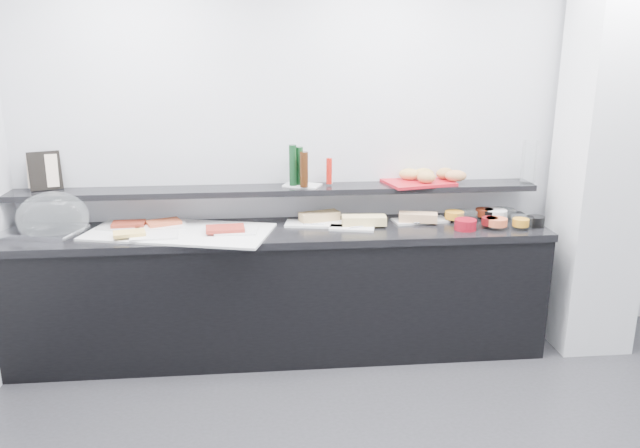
{
  "coord_description": "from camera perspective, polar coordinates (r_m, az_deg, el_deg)",
  "views": [
    {
      "loc": [
        -0.82,
        -2.33,
        2.09
      ],
      "look_at": [
        -0.45,
        1.45,
        1.0
      ],
      "focal_mm": 35.0,
      "sensor_mm": 36.0,
      "label": 1
    }
  ],
  "objects": [
    {
      "name": "back_wall",
      "position": [
        4.47,
        5.11,
        6.42
      ],
      "size": [
        5.0,
        0.02,
        2.7
      ],
      "primitive_type": "cube",
      "color": "silver",
      "rests_on": "ground"
    },
    {
      "name": "column",
      "position": [
        4.66,
        24.46,
        5.46
      ],
      "size": [
        0.5,
        0.5,
        2.7
      ],
      "primitive_type": "cube",
      "color": "white",
      "rests_on": "ground"
    },
    {
      "name": "buffet_cabinet",
      "position": [
        4.36,
        -3.61,
        -6.46
      ],
      "size": [
        3.6,
        0.6,
        0.85
      ],
      "primitive_type": "cube",
      "color": "black",
      "rests_on": "ground"
    },
    {
      "name": "counter_top",
      "position": [
        4.21,
        -3.72,
        -0.79
      ],
      "size": [
        3.62,
        0.62,
        0.05
      ],
      "primitive_type": "cube",
      "color": "black",
      "rests_on": "buffet_cabinet"
    },
    {
      "name": "wall_shelf",
      "position": [
        4.31,
        -3.86,
        3.13
      ],
      "size": [
        3.6,
        0.25,
        0.04
      ],
      "primitive_type": "cube",
      "color": "black",
      "rests_on": "back_wall"
    },
    {
      "name": "cloche_base",
      "position": [
        4.44,
        -23.91,
        -0.65
      ],
      "size": [
        0.54,
        0.44,
        0.04
      ],
      "primitive_type": "cube",
      "rotation": [
        0.0,
        0.0,
        -0.29
      ],
      "color": "#B3B5BB",
      "rests_on": "counter_top"
    },
    {
      "name": "cloche_dome",
      "position": [
        4.35,
        -23.21,
        0.54
      ],
      "size": [
        0.5,
        0.38,
        0.34
      ],
      "primitive_type": "ellipsoid",
      "rotation": [
        0.0,
        0.0,
        0.22
      ],
      "color": "white",
      "rests_on": "cloche_base"
    },
    {
      "name": "linen_runner",
      "position": [
        4.21,
        -12.72,
        -0.7
      ],
      "size": [
        1.29,
        0.85,
        0.01
      ],
      "primitive_type": "cube",
      "rotation": [
        0.0,
        0.0,
        -0.26
      ],
      "color": "silver",
      "rests_on": "counter_top"
    },
    {
      "name": "platter_meat_a",
      "position": [
        4.37,
        -17.64,
        -0.23
      ],
      "size": [
        0.34,
        0.28,
        0.01
      ],
      "primitive_type": "cube",
      "rotation": [
        0.0,
        0.0,
        -0.34
      ],
      "color": "silver",
      "rests_on": "linen_runner"
    },
    {
      "name": "food_meat_a",
      "position": [
        4.36,
        -17.11,
        0.02
      ],
      "size": [
        0.22,
        0.15,
        0.02
      ],
      "primitive_type": "cube",
      "rotation": [
        0.0,
        0.0,
        0.05
      ],
      "color": "maroon",
      "rests_on": "platter_meat_a"
    },
    {
      "name": "platter_salmon",
      "position": [
        4.34,
        -14.35,
        -0.11
      ],
      "size": [
        0.35,
        0.26,
        0.01
      ],
      "primitive_type": "cube",
      "rotation": [
        0.0,
        0.0,
        0.14
      ],
      "color": "white",
      "rests_on": "linen_runner"
    },
    {
      "name": "food_salmon",
      "position": [
        4.33,
        -14.1,
        0.15
      ],
      "size": [
        0.25,
        0.21,
        0.02
      ],
      "primitive_type": "cube",
      "rotation": [
        0.0,
        0.0,
        0.4
      ],
      "color": "#CA4E29",
      "rests_on": "platter_salmon"
    },
    {
      "name": "platter_cheese",
      "position": [
        4.11,
        -14.9,
        -1.02
      ],
      "size": [
        0.31,
        0.22,
        0.01
      ],
      "primitive_type": "cube",
      "rotation": [
        0.0,
        0.0,
        0.1
      ],
      "color": "white",
      "rests_on": "linen_runner"
    },
    {
      "name": "food_cheese",
      "position": [
        4.14,
        -17.04,
        -0.82
      ],
      "size": [
        0.22,
        0.17,
        0.02
      ],
      "primitive_type": "cube",
      "rotation": [
        0.0,
        0.0,
        0.24
      ],
      "color": "#F3C75E",
      "rests_on": "platter_cheese"
    },
    {
      "name": "platter_meat_b",
      "position": [
        4.1,
        -7.65,
        -0.65
      ],
      "size": [
        0.28,
        0.2,
        0.01
      ],
      "primitive_type": "cube",
      "rotation": [
        0.0,
        0.0,
        -0.1
      ],
      "color": "white",
      "rests_on": "linen_runner"
    },
    {
      "name": "food_meat_b",
      "position": [
        4.11,
        -8.67,
        -0.42
      ],
      "size": [
        0.26,
        0.18,
        0.02
      ],
      "primitive_type": "cube",
      "rotation": [
        0.0,
        0.0,
        0.08
      ],
      "color": "maroon",
      "rests_on": "platter_meat_b"
    },
    {
      "name": "sandwich_plate_left",
      "position": [
        4.29,
        -0.48,
        0.01
      ],
      "size": [
        0.43,
        0.24,
        0.01
      ],
      "primitive_type": "cube",
      "rotation": [
        0.0,
        0.0,
        -0.17
      ],
      "color": "white",
      "rests_on": "counter_top"
    },
    {
      "name": "sandwich_food_left",
      "position": [
        4.34,
        -0.05,
        0.72
      ],
      "size": [
        0.29,
        0.18,
        0.06
      ],
      "primitive_type": "cube",
      "rotation": [
        0.0,
        0.0,
        0.3
      ],
      "color": "tan",
      "rests_on": "sandwich_plate_left"
    },
    {
      "name": "tongs_left",
      "position": [
        4.24,
        -0.62,
        0.0
      ],
      "size": [
        0.16,
        0.02,
        0.01
      ],
      "primitive_type": "cylinder",
      "rotation": [
        0.0,
        1.57,
        -0.07
      ],
      "color": "silver",
      "rests_on": "sandwich_plate_left"
    },
    {
      "name": "sandwich_plate_mid",
      "position": [
        4.19,
        2.93,
        -0.38
      ],
      "size": [
        0.32,
        0.19,
        0.01
      ],
      "primitive_type": "cube",
      "rotation": [
        0.0,
        0.0,
        -0.22
      ],
      "color": "silver",
      "rests_on": "counter_top"
    },
    {
      "name": "sandwich_food_mid",
      "position": [
        4.25,
        4.05,
        0.34
      ],
      "size": [
        0.3,
        0.13,
        0.06
      ],
      "primitive_type": "cube",
      "rotation": [
        0.0,
        0.0,
        -0.06
      ],
      "color": "#E0C275",
      "rests_on": "sandwich_plate_mid"
    },
    {
      "name": "tongs_mid",
      "position": [
        4.19,
        3.57,
        -0.24
      ],
      "size": [
        0.16,
        0.05,
        0.01
      ],
      "primitive_type": "cylinder",
      "rotation": [
        0.0,
        1.57,
        0.28
      ],
      "color": "silver",
      "rests_on": "sandwich_plate_mid"
    },
    {
      "name": "sandwich_plate_right",
      "position": [
        4.43,
        9.16,
        0.33
      ],
      "size": [
        0.4,
        0.21,
        0.01
      ],
      "primitive_type": "cube",
      "rotation": [
        0.0,
        0.0,
        0.13
      ],
      "color": "silver",
      "rests_on": "counter_top"
    },
    {
      "name": "sandwich_food_right",
      "position": [
        4.37,
        8.95,
        0.62
      ],
      "size": [
        0.28,
        0.16,
        0.06
      ],
      "primitive_type": "cube",
      "rotation": [
        0.0,
        0.0,
        -0.25
      ],
      "color": "tan",
      "rests_on": "sandwich_plate_right"
    },
    {
      "name": "tongs_right",
      "position": [
        4.34,
        9.55,
        0.14
      ],
      "size": [
        0.16,
        0.03,
        0.01
      ],
      "primitive_type": "cylinder",
      "rotation": [
        0.0,
        1.57,
        0.11
      ],
      "color": "#AAACB1",
      "rests_on": "sandwich_plate_right"
    },
    {
      "name": "bowl_glass_fruit",
      "position": [
        4.48,
        13.03,
        0.66
      ],
      "size": [
        0.23,
        0.23,
        0.07
      ],
      "primitive_type": "cylinder",
      "rotation": [
        0.0,
        0.0,
        -0.3
      ],
      "color": "white",
      "rests_on": "counter_top"
    },
    {
      "name": "fill_glass_fruit",
      "position": [
        4.46,
        12.19,
        0.81
      ],
      "size": [
        0.15,
        0.15,
        0.05
      ],
      "primitive_type": "cylinder",
      "rotation": [
        0.0,
        0.0,
        -0.14
      ],
      "color": "orange",
      "rests_on": "bowl_glass_fruit"
    },
    {
      "name": "bowl_black_jam",
      "position": [
        4.59,
        15.46,
        0.85
      ],
      "size": [
        0.21,
        0.21,
        0.07
      ],
      "primitive_type": "cylinder",
      "rotation": [
        0.0,
        0.0,
        0.35
      ],
      "color": "black",
      "rests_on": "counter_top"
    },
    {
      "name": "fill_black_jam",
      "position": [
        4.59,
        14.79,
        1.05
      ],
      "size": [
        0.16,
        0.16,
        0.05
      ],
      "primitive_type": "cylinder",
      "rotation": [
        0.0,
        0.0,
        0.32
      ],
      "color": "#5C1D0D",
      "rests_on": "bowl_black_jam"
    },
    {
      "name": "bowl_glass_cream",
      "position": [
        4.62,
        16.38,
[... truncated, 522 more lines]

